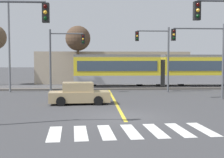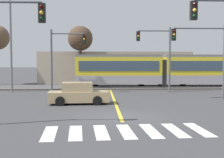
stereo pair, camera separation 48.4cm
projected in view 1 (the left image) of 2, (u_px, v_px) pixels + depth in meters
The scene contains 20 objects.
ground_plane at pixel (123, 117), 16.94m from camera, with size 200.00×200.00×0.00m, color #3D3D3F.
track_bed at pixel (108, 88), 33.38m from camera, with size 120.00×4.00×0.18m, color #56514C.
rail_near at pixel (108, 87), 32.66m from camera, with size 120.00×0.08×0.10m, color #939399.
rail_far at pixel (108, 86), 34.09m from camera, with size 120.00×0.08×0.10m, color #939399.
light_rail_tram at pixel (160, 69), 33.61m from camera, with size 18.50×2.64×3.43m.
crosswalk_stripe_0 at pixel (55, 134), 13.21m from camera, with size 0.56×2.80×0.01m, color silver.
crosswalk_stripe_1 at pixel (81, 133), 13.35m from camera, with size 0.56×2.80×0.01m, color silver.
crosswalk_stripe_2 at pixel (106, 132), 13.49m from camera, with size 0.56×2.80×0.01m, color silver.
crosswalk_stripe_3 at pixel (131, 131), 13.63m from camera, with size 0.56×2.80×0.01m, color silver.
crosswalk_stripe_4 at pixel (156, 131), 13.77m from camera, with size 0.56×2.80×0.01m, color silver.
crosswalk_stripe_5 at pixel (179, 130), 13.91m from camera, with size 0.56×2.80×0.01m, color silver.
crosswalk_stripe_6 at pixel (203, 129), 14.05m from camera, with size 0.56×2.80×0.01m, color silver.
lane_centre_line at pixel (115, 101), 23.51m from camera, with size 0.20×15.84×0.01m, color gold.
sedan_crossing at pixel (79, 94), 21.88m from camera, with size 4.31×2.13×1.52m.
traffic_light_far_left at pixel (62, 51), 28.46m from camera, with size 3.25×0.38×5.85m.
traffic_light_far_right at pixel (157, 49), 29.34m from camera, with size 3.25×0.38×6.13m.
traffic_light_mid_right at pixel (205, 49), 24.29m from camera, with size 4.25×0.38×5.90m.
street_lamp_west at pixel (11, 36), 29.23m from camera, with size 2.50×0.28×9.43m.
bare_tree_west at pixel (78, 39), 37.53m from camera, with size 3.01×3.01×7.14m.
building_backdrop_far at pixel (112, 67), 41.88m from camera, with size 19.54×6.00×4.07m, color tan.
Camera 1 is at (-1.70, -16.70, 3.18)m, focal length 50.00 mm.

